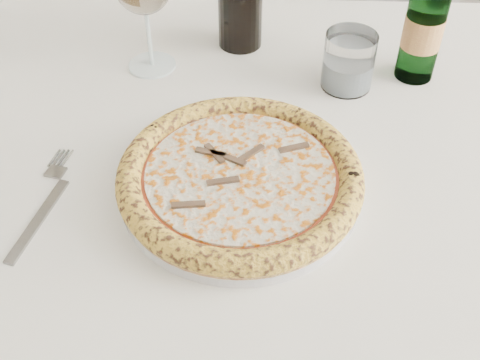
{
  "coord_description": "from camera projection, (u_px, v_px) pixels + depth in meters",
  "views": [
    {
      "loc": [
        -0.08,
        -0.41,
        1.3
      ],
      "look_at": [
        -0.1,
        0.13,
        0.78
      ],
      "focal_mm": 45.0,
      "sensor_mm": 36.0,
      "label": 1
    }
  ],
  "objects": [
    {
      "name": "fork",
      "position": [
        44.0,
        204.0,
        0.75
      ],
      "size": [
        0.04,
        0.2,
        0.0
      ],
      "color": "gray",
      "rests_on": "dining_table"
    },
    {
      "name": "tumbler",
      "position": [
        348.0,
        64.0,
        0.91
      ],
      "size": [
        0.08,
        0.08,
        0.09
      ],
      "color": "silver",
      "rests_on": "dining_table"
    },
    {
      "name": "chair_far",
      "position": [
        243.0,
        14.0,
        1.54
      ],
      "size": [
        0.42,
        0.42,
        0.93
      ],
      "color": "olive",
      "rests_on": "floor"
    },
    {
      "name": "beer_bottle",
      "position": [
        425.0,
        23.0,
        0.89
      ],
      "size": [
        0.06,
        0.06,
        0.23
      ],
      "color": "#2F5C32",
      "rests_on": "dining_table"
    },
    {
      "name": "dining_table",
      "position": [
        242.0,
        187.0,
        0.9
      ],
      "size": [
        1.42,
        0.85,
        0.76
      ],
      "color": "olive",
      "rests_on": "floor"
    },
    {
      "name": "plate",
      "position": [
        240.0,
        186.0,
        0.76
      ],
      "size": [
        0.3,
        0.3,
        0.02
      ],
      "color": "white",
      "rests_on": "dining_table"
    },
    {
      "name": "pizza",
      "position": [
        240.0,
        176.0,
        0.75
      ],
      "size": [
        0.31,
        0.31,
        0.03
      ],
      "color": "tan",
      "rests_on": "plate"
    }
  ]
}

